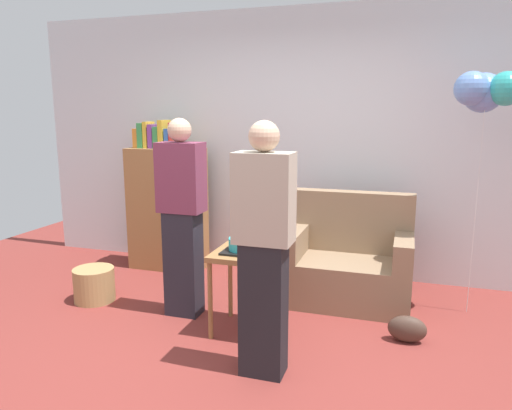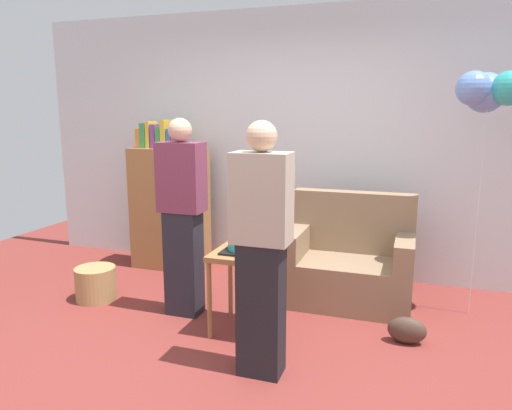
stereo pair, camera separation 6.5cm
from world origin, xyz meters
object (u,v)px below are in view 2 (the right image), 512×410
handbag (407,330)px  bookshelf (169,205)px  wicker_basket (96,283)px  person_holding_cake (261,250)px  balloon_bunch (488,90)px  side_table (245,264)px  person_blowing_candles (183,217)px  birthday_cake (245,245)px  couch (349,264)px

handbag → bookshelf: bearing=157.9°
bookshelf → wicker_basket: bookshelf is taller
person_holding_cake → balloon_bunch: (1.37, 1.47, 1.01)m
side_table → handbag: (1.20, 0.18, -0.44)m
wicker_basket → handbag: 2.69m
person_holding_cake → wicker_basket: 2.05m
person_blowing_candles → person_holding_cake: size_ratio=1.00×
birthday_cake → handbag: 1.35m
birthday_cake → handbag: birthday_cake is taller
person_holding_cake → handbag: bearing=-110.8°
balloon_bunch → side_table: bearing=-151.2°
wicker_basket → balloon_bunch: 3.68m
couch → handbag: size_ratio=3.93×
couch → bookshelf: bearing=170.5°
person_holding_cake → balloon_bunch: size_ratio=0.82×
side_table → birthday_cake: (-0.00, 0.00, 0.15)m
wicker_basket → couch: bearing=18.4°
bookshelf → balloon_bunch: 3.21m
couch → bookshelf: bookshelf is taller
wicker_basket → balloon_bunch: size_ratio=0.18×
wicker_basket → balloon_bunch: bearing=13.7°
birthday_cake → person_blowing_candles: person_blowing_candles is taller
bookshelf → wicker_basket: 1.20m
birthday_cake → wicker_basket: size_ratio=0.89×
couch → balloon_bunch: bearing=3.0°
couch → side_table: (-0.67, -0.87, 0.20)m
birthday_cake → balloon_bunch: size_ratio=0.16×
bookshelf → handbag: 2.76m
person_blowing_candles → wicker_basket: person_blowing_candles is taller
side_table → handbag: bearing=8.6°
side_table → person_blowing_candles: person_blowing_candles is taller
person_blowing_candles → balloon_bunch: size_ratio=0.82×
bookshelf → birthday_cake: (1.31, -1.20, 0.00)m
side_table → handbag: size_ratio=2.28×
person_blowing_candles → person_holding_cake: (0.90, -0.69, 0.00)m
couch → person_blowing_candles: size_ratio=0.67×
person_blowing_candles → handbag: bearing=17.6°
couch → bookshelf: 2.03m
person_blowing_candles → handbag: size_ratio=5.82×
couch → wicker_basket: size_ratio=3.06×
couch → birthday_cake: couch is taller
birthday_cake → person_holding_cake: size_ratio=0.20×
side_table → person_holding_cake: person_holding_cake is taller
couch → balloon_bunch: (1.01, 0.05, 1.50)m
handbag → balloon_bunch: balloon_bunch is taller
couch → birthday_cake: (-0.67, -0.87, 0.35)m
couch → bookshelf: (-1.98, 0.33, 0.35)m
bookshelf → person_holding_cake: bearing=-47.3°
side_table → person_holding_cake: size_ratio=0.39×
bookshelf → balloon_bunch: bearing=-5.3°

